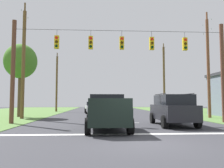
{
  "coord_description": "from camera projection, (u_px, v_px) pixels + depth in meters",
  "views": [
    {
      "loc": [
        -1.72,
        -8.69,
        1.55
      ],
      "look_at": [
        -0.59,
        11.3,
        3.06
      ],
      "focal_mm": 37.47,
      "sensor_mm": 36.0,
      "label": 1
    }
  ],
  "objects": [
    {
      "name": "stop_bar_stripe",
      "position": [
        135.0,
        134.0,
        11.12
      ],
      "size": [
        12.77,
        0.45,
        0.01
      ],
      "primitive_type": "cube",
      "color": "white",
      "rests_on": "ground"
    },
    {
      "name": "utility_pole_mid_left",
      "position": [
        23.0,
        62.0,
        21.22
      ],
      "size": [
        0.32,
        1.98,
        10.69
      ],
      "color": "brown",
      "rests_on": "ground"
    },
    {
      "name": "lane_dash_2",
      "position": [
        112.0,
        114.0,
        29.09
      ],
      "size": [
        2.5,
        0.15,
        0.01
      ],
      "primitive_type": "cube",
      "rotation": [
        0.0,
        0.0,
        1.57
      ],
      "color": "white",
      "rests_on": "ground"
    },
    {
      "name": "utility_pole_mid_right",
      "position": [
        208.0,
        65.0,
        22.4
      ],
      "size": [
        0.28,
        1.9,
        10.26
      ],
      "color": "brown",
      "rests_on": "ground"
    },
    {
      "name": "pickup_truck",
      "position": [
        107.0,
        112.0,
        12.92
      ],
      "size": [
        2.4,
        5.45,
        1.95
      ],
      "color": "black",
      "rests_on": "ground"
    },
    {
      "name": "lane_dash_1",
      "position": [
        116.0,
        117.0,
        23.39
      ],
      "size": [
        2.5,
        0.15,
        0.01
      ],
      "primitive_type": "cube",
      "rotation": [
        0.0,
        0.0,
        1.57
      ],
      "color": "white",
      "rests_on": "ground"
    },
    {
      "name": "suv_black",
      "position": [
        173.0,
        109.0,
        15.15
      ],
      "size": [
        2.28,
        4.83,
        2.05
      ],
      "color": "black",
      "rests_on": "ground"
    },
    {
      "name": "utility_pole_far_right",
      "position": [
        164.0,
        77.0,
        36.16
      ],
      "size": [
        0.33,
        1.81,
        10.65
      ],
      "color": "brown",
      "rests_on": "ground"
    },
    {
      "name": "tree_roadside_right",
      "position": [
        21.0,
        62.0,
        23.77
      ],
      "size": [
        3.28,
        3.28,
        7.41
      ],
      "color": "brown",
      "rests_on": "ground"
    },
    {
      "name": "lane_dash_0",
      "position": [
        122.0,
        123.0,
        17.09
      ],
      "size": [
        2.5,
        0.15,
        0.01
      ],
      "primitive_type": "cube",
      "rotation": [
        0.0,
        0.0,
        1.57
      ],
      "color": "white",
      "rests_on": "ground"
    },
    {
      "name": "utility_pole_far_left",
      "position": [
        57.0,
        82.0,
        36.08
      ],
      "size": [
        0.29,
        1.66,
        9.15
      ],
      "color": "brown",
      "rests_on": "ground"
    },
    {
      "name": "distant_car_crossing_white",
      "position": [
        93.0,
        107.0,
        30.94
      ],
      "size": [
        2.34,
        4.45,
        1.52
      ],
      "color": "silver",
      "rests_on": "ground"
    },
    {
      "name": "overhead_signal_span",
      "position": [
        121.0,
        65.0,
        16.98
      ],
      "size": [
        15.61,
        0.31,
        7.39
      ],
      "color": "brown",
      "rests_on": "ground"
    },
    {
      "name": "ground_plane",
      "position": [
        145.0,
        144.0,
        8.63
      ],
      "size": [
        120.0,
        120.0,
        0.0
      ],
      "primitive_type": "plane",
      "color": "#333338"
    }
  ]
}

